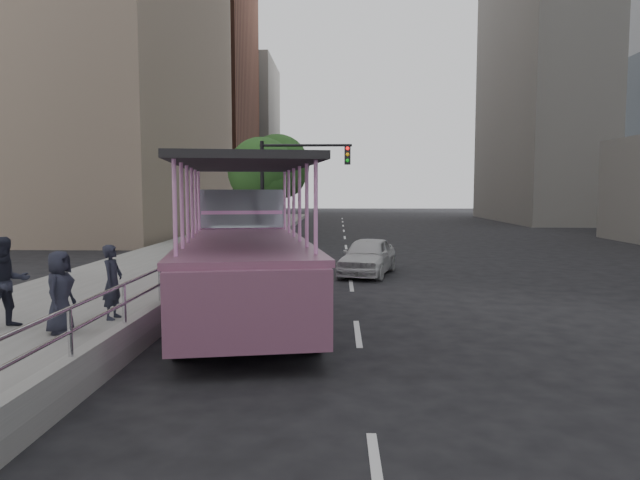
# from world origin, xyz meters

# --- Properties ---
(ground) EXTENTS (160.00, 160.00, 0.00)m
(ground) POSITION_xyz_m (0.00, 0.00, 0.00)
(ground) COLOR black
(sidewalk) EXTENTS (5.50, 80.00, 0.30)m
(sidewalk) POSITION_xyz_m (-5.75, 10.00, 0.15)
(sidewalk) COLOR gray
(sidewalk) RESTS_ON ground
(kerb_wall) EXTENTS (0.24, 30.00, 0.36)m
(kerb_wall) POSITION_xyz_m (-3.12, 2.00, 0.48)
(kerb_wall) COLOR #A1A29C
(kerb_wall) RESTS_ON sidewalk
(guardrail) EXTENTS (0.07, 22.00, 0.71)m
(guardrail) POSITION_xyz_m (-3.12, 2.00, 1.14)
(guardrail) COLOR silver
(guardrail) RESTS_ON kerb_wall
(duck_boat) EXTENTS (4.50, 11.22, 3.63)m
(duck_boat) POSITION_xyz_m (-1.79, 0.52, 1.35)
(duck_boat) COLOR black
(duck_boat) RESTS_ON ground
(car) EXTENTS (2.49, 4.12, 1.31)m
(car) POSITION_xyz_m (1.63, 6.32, 0.66)
(car) COLOR silver
(car) RESTS_ON ground
(pedestrian_near) EXTENTS (0.40, 0.58, 1.55)m
(pedestrian_near) POSITION_xyz_m (-4.08, -2.11, 1.07)
(pedestrian_near) COLOR #252836
(pedestrian_near) RESTS_ON sidewalk
(pedestrian_mid) EXTENTS (1.07, 1.09, 1.77)m
(pedestrian_mid) POSITION_xyz_m (-5.83, -2.93, 1.19)
(pedestrian_mid) COLOR #252836
(pedestrian_mid) RESTS_ON sidewalk
(pedestrian_far) EXTENTS (0.50, 0.76, 1.55)m
(pedestrian_far) POSITION_xyz_m (-4.59, -3.31, 1.07)
(pedestrian_far) COLOR #252836
(pedestrian_far) RESTS_ON sidewalk
(parking_sign) EXTENTS (0.14, 0.65, 2.90)m
(parking_sign) POSITION_xyz_m (-3.00, 6.05, 1.81)
(parking_sign) COLOR black
(parking_sign) RESTS_ON ground
(traffic_signal) EXTENTS (4.20, 0.32, 5.20)m
(traffic_signal) POSITION_xyz_m (-1.70, 12.50, 3.50)
(traffic_signal) COLOR black
(traffic_signal) RESTS_ON ground
(street_tree_near) EXTENTS (3.52, 3.52, 5.72)m
(street_tree_near) POSITION_xyz_m (-3.30, 15.93, 3.82)
(street_tree_near) COLOR #352518
(street_tree_near) RESTS_ON ground
(street_tree_far) EXTENTS (3.97, 3.97, 6.45)m
(street_tree_far) POSITION_xyz_m (-3.10, 21.93, 4.31)
(street_tree_far) COLOR #352518
(street_tree_far) RESTS_ON ground
(midrise_brick) EXTENTS (18.00, 16.00, 26.00)m
(midrise_brick) POSITION_xyz_m (-18.00, 48.00, 13.00)
(midrise_brick) COLOR brown
(midrise_brick) RESTS_ON ground
(midrise_stone_a) EXTENTS (20.00, 20.00, 32.00)m
(midrise_stone_a) POSITION_xyz_m (26.00, 42.00, 16.00)
(midrise_stone_a) COLOR slate
(midrise_stone_a) RESTS_ON ground
(midrise_stone_b) EXTENTS (16.00, 14.00, 20.00)m
(midrise_stone_b) POSITION_xyz_m (-16.00, 64.00, 10.00)
(midrise_stone_b) COLOR slate
(midrise_stone_b) RESTS_ON ground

